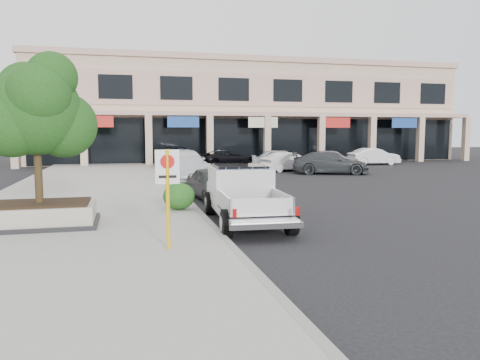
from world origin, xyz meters
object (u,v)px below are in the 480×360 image
curb_car_c (185,163)px  lot_car_a (282,159)px  no_parking_sign (168,185)px  pickup_truck (246,195)px  planter_tree (42,111)px  lot_car_c (330,163)px  lot_car_d (229,158)px  planter (40,214)px  curb_car_b (187,170)px  lot_car_b (289,162)px  curb_car_a (213,183)px  lot_car_e (332,158)px  lot_car_f (374,156)px  curb_car_d (176,158)px

curb_car_c → lot_car_a: (7.49, 2.93, -0.04)m
no_parking_sign → pickup_truck: 4.25m
planter_tree → lot_car_c: planter_tree is taller
lot_car_d → no_parking_sign: bearing=149.8°
planter → lot_car_d: lot_car_d is taller
planter_tree → curb_car_b: bearing=63.9°
planter → lot_car_b: (13.81, 17.30, 0.19)m
planter → lot_car_d: (10.55, 22.38, 0.20)m
no_parking_sign → lot_car_a: size_ratio=0.50×
curb_car_c → curb_car_a: bearing=-97.3°
pickup_truck → lot_car_e: (12.25, 20.07, -0.17)m
planter → lot_car_f: 31.45m
pickup_truck → curb_car_c: bearing=92.8°
lot_car_d → lot_car_a: bearing=-158.5°
planter_tree → lot_car_e: planter_tree is taller
curb_car_d → lot_car_f: curb_car_d is taller
curb_car_b → lot_car_a: size_ratio=0.95×
curb_car_a → lot_car_c: (9.77, 9.68, 0.06)m
no_parking_sign → curb_car_d: bearing=83.4°
no_parking_sign → pickup_truck: bearing=50.0°
planter_tree → lot_car_f: planter_tree is taller
no_parking_sign → curb_car_c: bearing=81.5°
no_parking_sign → curb_car_d: size_ratio=0.39×
no_parking_sign → curb_car_c: size_ratio=0.41×
curb_car_d → lot_car_e: size_ratio=1.42×
curb_car_c → lot_car_d: 8.40m
no_parking_sign → lot_car_f: bearing=51.9°
lot_car_c → lot_car_e: bearing=-6.7°
curb_car_d → lot_car_e: 12.20m
no_parking_sign → lot_car_d: 26.96m
curb_car_a → curb_car_d: bearing=82.1°
curb_car_c → lot_car_e: size_ratio=1.36×
lot_car_d → lot_car_e: lot_car_e is taller
lot_car_d → lot_car_e: size_ratio=1.16×
curb_car_d → curb_car_b: bearing=-86.6°
no_parking_sign → curb_car_d: (2.89, 25.18, -0.81)m
curb_car_d → lot_car_f: 16.76m
curb_car_d → lot_car_a: size_ratio=1.30×
pickup_truck → lot_car_c: 17.83m
planter_tree → curb_car_d: (6.09, 21.44, -2.59)m
planter_tree → lot_car_a: (13.49, 18.01, -2.63)m
curb_car_a → curb_car_c: curb_car_c is taller
lot_car_c → curb_car_c: bearing=105.3°
planter_tree → lot_car_c: (15.62, 14.40, -2.68)m
curb_car_c → lot_car_c: bearing=-10.6°
curb_car_b → planter_tree: bearing=-114.3°
lot_car_b → lot_car_c: (1.94, -2.74, 0.07)m
curb_car_c → planter_tree: bearing=-118.2°
curb_car_b → curb_car_c: bearing=85.9°
curb_car_d → curb_car_a: bearing=-84.7°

